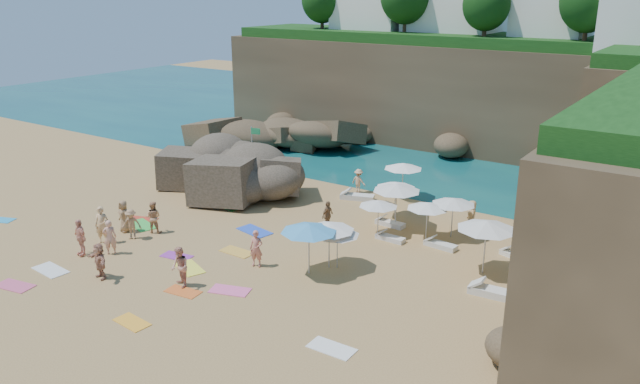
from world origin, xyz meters
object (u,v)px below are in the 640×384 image
Objects in this scene: person_stand_2 at (359,181)px; person_stand_6 at (110,237)px; parasol_0 at (428,206)px; person_stand_1 at (153,217)px; lounger_0 at (357,197)px; person_stand_3 at (328,216)px; person_stand_0 at (102,225)px; person_stand_4 at (472,215)px; flag_pole at (253,146)px; rock_outcrop at (235,194)px; parasol_1 at (397,187)px; parasol_2 at (403,166)px; person_stand_5 at (263,181)px.

person_stand_6 reaches higher than person_stand_2.
parasol_0 is 14.14m from person_stand_1.
person_stand_3 is at bearing -95.13° from lounger_0.
person_stand_4 is (14.61, 12.04, -0.14)m from person_stand_0.
flag_pole reaches higher than lounger_0.
parasol_0 is 1.39× the size of person_stand_2.
person_stand_1 reaches higher than person_stand_4.
rock_outcrop is 9.62m from person_stand_0.
person_stand_1 is (1.80, -10.31, -1.44)m from flag_pole.
parasol_1 is 1.68× the size of person_stand_2.
rock_outcrop is 7.25m from person_stand_1.
lounger_0 is at bearing 124.59° from person_stand_2.
person_stand_3 is (1.88, -6.35, 0.03)m from person_stand_2.
person_stand_0 reaches higher than person_stand_1.
parasol_2 is at bearing 30.23° from rock_outcrop.
rock_outcrop is 4.72× the size of person_stand_1.
person_stand_1 is at bearing -84.05° from rock_outcrop.
flag_pole is at bearing -128.24° from person_stand_4.
person_stand_0 is at bearing -144.26° from parasol_0.
person_stand_5 is (-7.25, -4.43, -1.09)m from parasol_2.
person_stand_3 is (-0.85, -6.95, -1.23)m from parasol_2.
parasol_0 is 1.24× the size of person_stand_1.
person_stand_1 is 1.12× the size of person_stand_2.
flag_pole is 1.94× the size of person_stand_5.
lounger_0 is 1.25× the size of person_stand_4.
person_stand_0 is 1.17× the size of person_stand_4.
person_stand_3 is 0.92× the size of person_stand_6.
person_stand_2 is 15.65m from person_stand_6.
parasol_1 reaches higher than person_stand_5.
person_stand_5 reaches higher than person_stand_2.
person_stand_2 is at bearing 51.17° from person_stand_5.
parasol_1 is 1.32× the size of person_stand_0.
parasol_0 is at bearing -12.94° from flag_pole.
parasol_1 reaches higher than person_stand_1.
person_stand_0 is (-13.20, -9.50, -0.86)m from parasol_0.
parasol_2 is 1.14× the size of lounger_0.
person_stand_4 is (5.44, -2.73, -1.20)m from parasol_2.
parasol_1 reaches higher than person_stand_6.
flag_pole is 3.87m from person_stand_5.
lounger_0 is 1.10× the size of person_stand_5.
person_stand_4 is at bearing 18.51° from person_stand_5.
flag_pole is at bearing 61.79° from person_stand_0.
parasol_2 is 1.47× the size of person_stand_3.
person_stand_0 is at bearing -137.31° from lounger_0.
rock_outcrop is at bearing -144.59° from person_stand_5.
rock_outcrop is 5.06× the size of person_stand_3.
person_stand_5 reaches higher than person_stand_1.
parasol_0 is at bearing -52.56° from parasol_2.
flag_pole is 8.17m from lounger_0.
parasol_1 is (-2.12, 0.73, 0.38)m from parasol_0.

